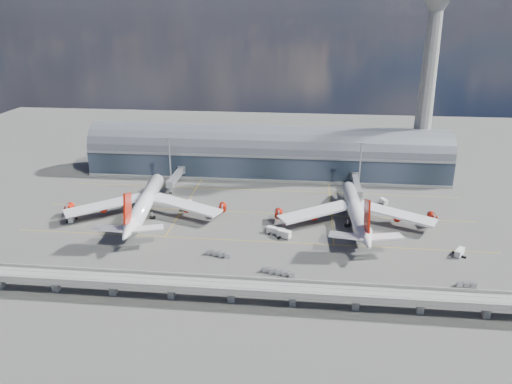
# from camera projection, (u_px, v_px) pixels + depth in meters

# --- Properties ---
(ground) EXTENTS (500.00, 500.00, 0.00)m
(ground) POSITION_uv_depth(u_px,v_px,m) (251.00, 230.00, 214.32)
(ground) COLOR #474744
(ground) RESTS_ON ground
(taxi_lines) EXTENTS (200.00, 80.12, 0.01)m
(taxi_lines) POSITION_uv_depth(u_px,v_px,m) (256.00, 211.00, 234.88)
(taxi_lines) COLOR gold
(taxi_lines) RESTS_ON ground
(terminal) EXTENTS (200.00, 30.00, 28.00)m
(terminal) POSITION_uv_depth(u_px,v_px,m) (267.00, 154.00, 282.89)
(terminal) COLOR #212B37
(terminal) RESTS_ON ground
(control_tower) EXTENTS (19.00, 19.00, 103.00)m
(control_tower) POSITION_uv_depth(u_px,v_px,m) (427.00, 84.00, 264.83)
(control_tower) COLOR gray
(control_tower) RESTS_ON ground
(guideway) EXTENTS (220.00, 8.50, 7.20)m
(guideway) POSITION_uv_depth(u_px,v_px,m) (231.00, 287.00, 161.27)
(guideway) COLOR gray
(guideway) RESTS_ON ground
(floodlight_mast_left) EXTENTS (3.00, 0.70, 25.70)m
(floodlight_mast_left) POSITION_uv_depth(u_px,v_px,m) (170.00, 160.00, 265.71)
(floodlight_mast_left) COLOR gray
(floodlight_mast_left) RESTS_ON ground
(floodlight_mast_right) EXTENTS (3.00, 0.70, 25.70)m
(floodlight_mast_right) POSITION_uv_depth(u_px,v_px,m) (360.00, 166.00, 255.68)
(floodlight_mast_right) COLOR gray
(floodlight_mast_right) RESTS_ON ground
(airliner_left) EXTENTS (74.01, 77.82, 23.70)m
(airliner_left) POSITION_uv_depth(u_px,v_px,m) (144.00, 203.00, 225.31)
(airliner_left) COLOR white
(airliner_left) RESTS_ON ground
(airliner_right) EXTENTS (71.21, 74.43, 23.62)m
(airliner_right) POSITION_uv_depth(u_px,v_px,m) (356.00, 212.00, 217.96)
(airliner_right) COLOR white
(airliner_right) RESTS_ON ground
(jet_bridge_left) EXTENTS (4.40, 28.00, 7.25)m
(jet_bridge_left) POSITION_uv_depth(u_px,v_px,m) (177.00, 176.00, 266.57)
(jet_bridge_left) COLOR gray
(jet_bridge_left) RESTS_ON ground
(jet_bridge_right) EXTENTS (4.40, 32.00, 7.25)m
(jet_bridge_right) POSITION_uv_depth(u_px,v_px,m) (356.00, 183.00, 255.27)
(jet_bridge_right) COLOR gray
(jet_bridge_right) RESTS_ON ground
(service_truck_0) EXTENTS (3.65, 6.50, 2.56)m
(service_truck_0) POSITION_uv_depth(u_px,v_px,m) (72.00, 218.00, 223.16)
(service_truck_0) COLOR silver
(service_truck_0) RESTS_ON ground
(service_truck_1) EXTENTS (6.31, 4.92, 3.33)m
(service_truck_1) POSITION_uv_depth(u_px,v_px,m) (284.00, 234.00, 207.10)
(service_truck_1) COLOR silver
(service_truck_1) RESTS_ON ground
(service_truck_2) EXTENTS (8.11, 4.42, 2.83)m
(service_truck_2) POSITION_uv_depth(u_px,v_px,m) (276.00, 231.00, 210.79)
(service_truck_2) COLOR silver
(service_truck_2) RESTS_ON ground
(service_truck_3) EXTENTS (5.00, 6.06, 2.80)m
(service_truck_3) POSITION_uv_depth(u_px,v_px,m) (459.00, 252.00, 192.26)
(service_truck_3) COLOR silver
(service_truck_3) RESTS_ON ground
(service_truck_4) EXTENTS (3.91, 5.18, 2.73)m
(service_truck_4) POSITION_uv_depth(u_px,v_px,m) (384.00, 202.00, 241.96)
(service_truck_4) COLOR silver
(service_truck_4) RESTS_ON ground
(service_truck_5) EXTENTS (4.80, 7.16, 3.23)m
(service_truck_5) POSITION_uv_depth(u_px,v_px,m) (190.00, 205.00, 236.88)
(service_truck_5) COLOR silver
(service_truck_5) RESTS_ON ground
(cargo_train_0) EXTENTS (10.08, 4.45, 1.68)m
(cargo_train_0) POSITION_uv_depth(u_px,v_px,m) (218.00, 254.00, 192.16)
(cargo_train_0) COLOR gray
(cargo_train_0) RESTS_ON ground
(cargo_train_1) EXTENTS (12.47, 4.71, 1.66)m
(cargo_train_1) POSITION_uv_depth(u_px,v_px,m) (278.00, 272.00, 179.05)
(cargo_train_1) COLOR gray
(cargo_train_1) RESTS_ON ground
(cargo_train_2) EXTENTS (7.12, 1.68, 1.58)m
(cargo_train_2) POSITION_uv_depth(u_px,v_px,m) (466.00, 285.00, 171.07)
(cargo_train_2) COLOR gray
(cargo_train_2) RESTS_ON ground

